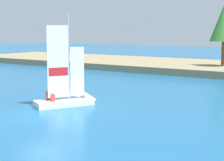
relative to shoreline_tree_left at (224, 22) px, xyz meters
The scene contains 4 objects.
ground_plane 30.03m from the shoreline_tree_left, 93.51° to the right, with size 200.00×200.00×0.00m, color #195684.
shore_bank 6.23m from the shoreline_tree_left, 138.98° to the left, with size 80.00×15.67×0.83m, color #897A56.
shoreline_tree_left is the anchor object (origin of this frame).
sailboat 26.22m from the shoreline_tree_left, 95.05° to the right, with size 3.40×4.62×6.82m.
Camera 1 is at (16.12, -15.59, 5.16)m, focal length 59.13 mm.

